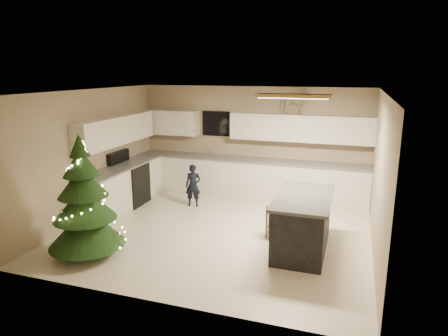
{
  "coord_description": "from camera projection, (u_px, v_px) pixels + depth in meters",
  "views": [
    {
      "loc": [
        2.31,
        -6.66,
        2.97
      ],
      "look_at": [
        0.0,
        0.35,
        1.15
      ],
      "focal_mm": 32.0,
      "sensor_mm": 36.0,
      "label": 1
    }
  ],
  "objects": [
    {
      "name": "bar_stool",
      "position": [
        274.0,
        213.0,
        7.19
      ],
      "size": [
        0.32,
        0.32,
        0.62
      ],
      "rotation": [
        0.0,
        0.0,
        0.21
      ],
      "color": "brown",
      "rests_on": "ground_plane"
    },
    {
      "name": "rocking_horse",
      "position": [
        294.0,
        102.0,
        8.86
      ],
      "size": [
        0.64,
        0.42,
        0.51
      ],
      "rotation": [
        0.0,
        0.0,
        1.85
      ],
      "color": "brown",
      "rests_on": "cabinetry"
    },
    {
      "name": "toddler",
      "position": [
        193.0,
        186.0,
        8.85
      ],
      "size": [
        0.39,
        0.3,
        0.95
      ],
      "primitive_type": "imported",
      "rotation": [
        0.0,
        0.0,
        0.25
      ],
      "color": "black",
      "rests_on": "ground_plane"
    },
    {
      "name": "cabinetry",
      "position": [
        204.0,
        169.0,
        9.17
      ],
      "size": [
        5.5,
        3.2,
        2.0
      ],
      "color": "silver",
      "rests_on": "ground_plane"
    },
    {
      "name": "christmas_tree",
      "position": [
        85.0,
        207.0,
        6.41
      ],
      "size": [
        1.26,
        1.22,
        2.01
      ],
      "rotation": [
        0.0,
        0.0,
        -0.25
      ],
      "color": "#3F2816",
      "rests_on": "ground_plane"
    },
    {
      "name": "ground_plane",
      "position": [
        218.0,
        231.0,
        7.56
      ],
      "size": [
        5.5,
        5.5,
        0.0
      ],
      "primitive_type": "plane",
      "color": "beige"
    },
    {
      "name": "island",
      "position": [
        302.0,
        223.0,
        6.67
      ],
      "size": [
        0.9,
        1.7,
        0.95
      ],
      "color": "black",
      "rests_on": "ground_plane"
    },
    {
      "name": "room_shell",
      "position": [
        219.0,
        140.0,
        7.13
      ],
      "size": [
        5.52,
        5.02,
        2.61
      ],
      "color": "tan",
      "rests_on": "ground_plane"
    }
  ]
}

